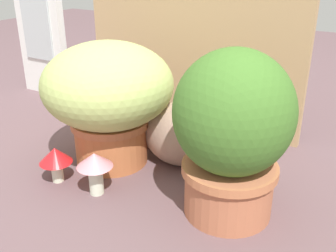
% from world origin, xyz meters
% --- Properties ---
extents(ground_plane, '(6.00, 6.00, 0.00)m').
position_xyz_m(ground_plane, '(0.00, 0.00, 0.00)').
color(ground_plane, brown).
extents(cardboard_backdrop, '(0.95, 0.03, 0.95)m').
position_xyz_m(cardboard_backdrop, '(-0.01, 0.52, 0.48)').
color(cardboard_backdrop, tan).
rests_on(cardboard_backdrop, ground).
extents(window_panel_white, '(0.29, 0.05, 0.79)m').
position_xyz_m(window_panel_white, '(-0.83, 0.49, 0.40)').
color(window_panel_white, white).
rests_on(window_panel_white, ground).
extents(grass_planter, '(0.43, 0.43, 0.42)m').
position_xyz_m(grass_planter, '(-0.08, 0.07, 0.25)').
color(grass_planter, '#BB673B').
rests_on(grass_planter, ground).
extents(leafy_planter, '(0.32, 0.32, 0.47)m').
position_xyz_m(leafy_planter, '(0.39, -0.00, 0.25)').
color(leafy_planter, '#B36646').
rests_on(leafy_planter, ground).
extents(cat, '(0.38, 0.19, 0.32)m').
position_xyz_m(cat, '(0.14, 0.17, 0.12)').
color(cat, '#A2826F').
rests_on(cat, ground).
extents(mushroom_ornament_pink, '(0.11, 0.11, 0.14)m').
position_xyz_m(mushroom_ornament_pink, '(0.01, -0.12, 0.10)').
color(mushroom_ornament_pink, silver).
rests_on(mushroom_ornament_pink, ground).
extents(mushroom_ornament_red, '(0.10, 0.10, 0.12)m').
position_xyz_m(mushroom_ornament_red, '(-0.14, -0.13, 0.08)').
color(mushroom_ornament_red, silver).
rests_on(mushroom_ornament_red, ground).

